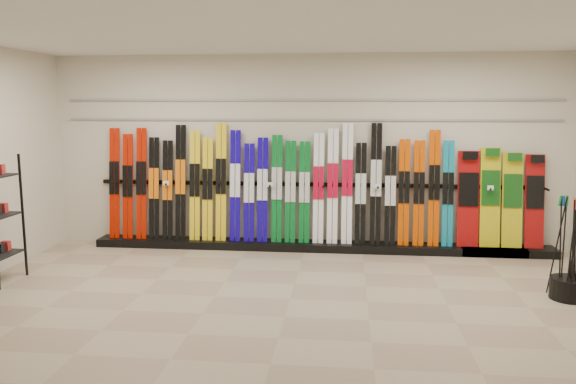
# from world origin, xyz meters

# --- Properties ---
(floor) EXTENTS (8.00, 8.00, 0.00)m
(floor) POSITION_xyz_m (0.00, 0.00, 0.00)
(floor) COLOR gray
(floor) RESTS_ON ground
(back_wall) EXTENTS (8.00, 0.00, 8.00)m
(back_wall) POSITION_xyz_m (0.00, 2.50, 1.50)
(back_wall) COLOR beige
(back_wall) RESTS_ON floor
(ceiling) EXTENTS (8.00, 8.00, 0.00)m
(ceiling) POSITION_xyz_m (0.00, 0.00, 3.00)
(ceiling) COLOR silver
(ceiling) RESTS_ON back_wall
(ski_rack_base) EXTENTS (8.00, 0.40, 0.12)m
(ski_rack_base) POSITION_xyz_m (0.22, 2.28, 0.06)
(ski_rack_base) COLOR black
(ski_rack_base) RESTS_ON floor
(skis) EXTENTS (5.37, 0.22, 1.84)m
(skis) POSITION_xyz_m (-0.47, 2.32, 0.95)
(skis) COLOR #B71400
(skis) RESTS_ON ski_rack_base
(snowboards) EXTENTS (1.26, 0.23, 1.48)m
(snowboards) POSITION_xyz_m (2.91, 2.35, 0.83)
(snowboards) COLOR #990C0C
(snowboards) RESTS_ON ski_rack_base
(pole_bin) EXTENTS (0.42, 0.42, 0.25)m
(pole_bin) POSITION_xyz_m (3.20, 0.34, 0.12)
(pole_bin) COLOR black
(pole_bin) RESTS_ON floor
(ski_poles) EXTENTS (0.38, 0.35, 1.18)m
(ski_poles) POSITION_xyz_m (3.20, 0.33, 0.61)
(ski_poles) COLOR black
(ski_poles) RESTS_ON pole_bin
(slatwall_rail_0) EXTENTS (7.60, 0.02, 0.03)m
(slatwall_rail_0) POSITION_xyz_m (0.00, 2.48, 2.00)
(slatwall_rail_0) COLOR gray
(slatwall_rail_0) RESTS_ON back_wall
(slatwall_rail_1) EXTENTS (7.60, 0.02, 0.03)m
(slatwall_rail_1) POSITION_xyz_m (0.00, 2.48, 2.30)
(slatwall_rail_1) COLOR gray
(slatwall_rail_1) RESTS_ON back_wall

